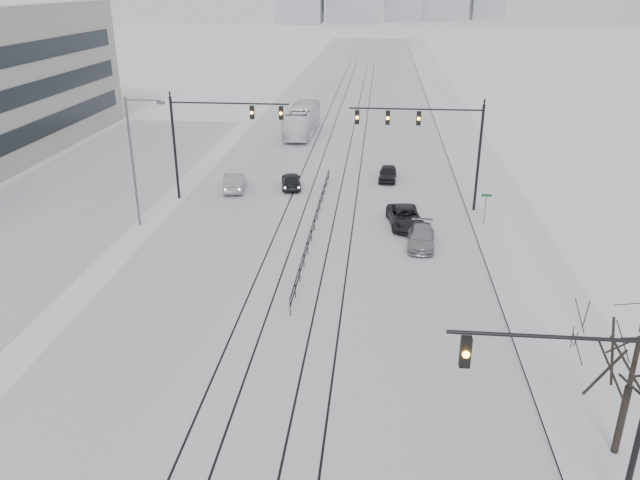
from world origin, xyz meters
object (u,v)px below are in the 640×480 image
Objects in this scene: traffic_mast_near at (591,399)px; sedan_sb_outer at (234,182)px; bare_tree at (637,350)px; sedan_nb_right at (421,238)px; sedan_sb_inner at (291,180)px; sedan_nb_front at (405,217)px; box_truck at (302,121)px; sedan_nb_far at (388,174)px.

sedan_sb_outer is (-18.34, 32.46, -3.84)m from traffic_mast_near.
bare_tree is 20.26m from sedan_nb_right.
sedan_sb_outer reaches higher than sedan_sb_inner.
sedan_sb_outer is at bearing 148.38° from sedan_nb_right.
bare_tree is 1.45× the size of sedan_nb_right.
sedan_nb_front is at bearing 129.62° from sedan_sb_inner.
traffic_mast_near is 1.60× the size of sedan_sb_outer.
sedan_sb_outer is 15.47m from sedan_nb_front.
sedan_sb_outer is 1.04× the size of sedan_nb_right.
traffic_mast_near is 0.61× the size of box_truck.
box_truck reaches higher than sedan_nb_front.
sedan_nb_front is (13.81, -6.95, -0.06)m from sedan_sb_outer.
sedan_nb_far is at bearing -171.18° from sedan_sb_outer.
box_truck is at bearing 122.52° from sedan_nb_far.
sedan_nb_right is 14.57m from sedan_nb_far.
box_truck is (-17.64, 50.12, -2.90)m from bare_tree.
sedan_nb_front is at bearing 108.64° from sedan_nb_right.
box_truck is at bearing -95.19° from sedan_sb_inner.
sedan_nb_right is 33.28m from box_truck.
traffic_mast_near is at bearing -78.23° from sedan_nb_far.
traffic_mast_near is 22.60m from sedan_nb_right.
traffic_mast_near is 37.04m from sedan_nb_far.
bare_tree is at bearing -73.47° from sedan_nb_far.
sedan_nb_front is 29.63m from box_truck.
bare_tree is 0.53× the size of box_truck.
sedan_sb_outer is at bearing 125.16° from bare_tree.
sedan_sb_outer is 0.92× the size of sedan_nb_front.
traffic_mast_near is at bearing -76.92° from sedan_nb_right.
sedan_nb_far is at bearing 98.91° from traffic_mast_near.
box_truck is (-1.50, 19.66, 0.93)m from sedan_sb_inner.
box_truck reaches higher than sedan_sb_outer.
sedan_nb_front is 10.94m from sedan_nb_far.
bare_tree reaches higher than sedan_sb_inner.
traffic_mast_near is 1.15× the size of bare_tree.
sedan_nb_far is at bearing 121.31° from box_truck.
bare_tree is at bearing 51.24° from traffic_mast_near.
sedan_nb_right is (-3.58, 21.96, -3.95)m from traffic_mast_near.
sedan_nb_right is at bearing 121.87° from sedan_sb_inner.
sedan_nb_front is 1.29× the size of sedan_nb_far.
sedan_sb_outer is 1.20× the size of sedan_nb_far.
sedan_nb_right is at bearing -82.92° from sedan_nb_front.
bare_tree is 53.21m from box_truck.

